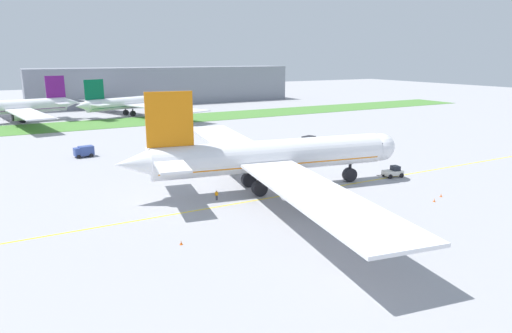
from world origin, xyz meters
TOP-DOWN VIEW (x-y plane):
  - ground_plane at (0.00, 0.00)m, footprint 600.00×600.00m
  - apron_taxi_line at (0.00, -3.48)m, footprint 280.00×0.36m
  - grass_median_strip at (0.00, 99.10)m, footprint 320.00×24.00m
  - airliner_foreground at (-1.57, 0.88)m, footprint 51.71×82.04m
  - pushback_tug at (24.75, -3.45)m, footprint 5.67×3.11m
  - ground_crew_wingwalker_port at (-12.13, -0.27)m, footprint 0.59×0.25m
  - traffic_cone_near_nose at (22.20, -17.09)m, footprint 0.36×0.36m
  - traffic_cone_port_wing at (-23.60, -14.85)m, footprint 0.36×0.36m
  - traffic_cone_starboard_wing at (18.98, -18.40)m, footprint 0.36×0.36m
  - service_truck_baggage_loader at (27.11, 29.25)m, footprint 4.91×3.63m
  - service_truck_fuel_bowser at (-26.13, 45.45)m, footprint 4.61×3.01m
  - service_truck_catering_van at (-4.31, 46.98)m, footprint 5.63×3.55m
  - parked_airliner_far_left at (-39.14, 117.50)m, footprint 46.53×73.69m
  - parked_airliner_far_centre at (4.54, 118.42)m, footprint 48.65×80.06m
  - terminal_building at (30.93, 157.69)m, footprint 129.27×20.00m

SIDE VIEW (x-z plane):
  - ground_plane at x=0.00m, z-range 0.00..0.00m
  - apron_taxi_line at x=0.00m, z-range 0.00..0.01m
  - grass_median_strip at x=0.00m, z-range 0.00..0.10m
  - traffic_cone_near_nose at x=22.20m, z-range -0.01..0.57m
  - traffic_cone_port_wing at x=-23.60m, z-range -0.01..0.57m
  - traffic_cone_starboard_wing at x=18.98m, z-range -0.01..0.57m
  - pushback_tug at x=24.75m, z-range -0.10..2.10m
  - ground_crew_wingwalker_port at x=-12.13m, z-range 0.18..1.85m
  - service_truck_fuel_bowser at x=-26.13m, z-range 0.15..2.72m
  - service_truck_baggage_loader at x=27.11m, z-range 0.12..3.05m
  - service_truck_catering_van at x=-4.31m, z-range 0.08..3.29m
  - parked_airliner_far_centre at x=4.54m, z-range -2.40..12.55m
  - parked_airliner_far_left at x=-39.14m, z-range -2.62..13.66m
  - airliner_foreground at x=-1.57m, z-range -2.88..15.06m
  - terminal_building at x=30.93m, z-range 0.00..18.00m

